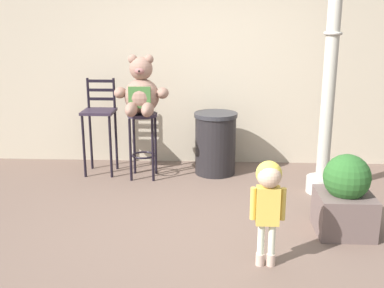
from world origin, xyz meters
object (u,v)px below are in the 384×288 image
at_px(trash_bin, 215,143).
at_px(bar_stool_with_teddy, 143,133).
at_px(child_walking, 268,191).
at_px(teddy_bear, 141,92).
at_px(planter_with_shrub, 345,197).
at_px(bar_chair_empty, 100,118).
at_px(lamppost, 329,85).

bearing_deg(trash_bin, bar_stool_with_teddy, -166.75).
height_order(child_walking, trash_bin, child_walking).
bearing_deg(child_walking, bar_stool_with_teddy, -15.51).
bearing_deg(child_walking, trash_bin, -37.33).
height_order(teddy_bear, child_walking, teddy_bear).
bearing_deg(teddy_bear, planter_with_shrub, -34.40).
distance_m(bar_chair_empty, planter_with_shrub, 3.11).
distance_m(child_walking, trash_bin, 2.33).
bearing_deg(trash_bin, lamppost, -27.50).
distance_m(teddy_bear, bar_chair_empty, 0.70).
bearing_deg(lamppost, planter_with_shrub, -91.48).
relative_size(bar_stool_with_teddy, planter_with_shrub, 1.09).
bearing_deg(planter_with_shrub, trash_bin, 125.48).
bearing_deg(bar_stool_with_teddy, lamppost, -11.34).
height_order(lamppost, bar_chair_empty, lamppost).
xyz_separation_m(teddy_bear, lamppost, (2.09, -0.39, 0.16)).
bearing_deg(child_walking, lamppost, -73.22).
height_order(teddy_bear, trash_bin, teddy_bear).
height_order(bar_stool_with_teddy, lamppost, lamppost).
distance_m(bar_stool_with_teddy, planter_with_shrub, 2.53).
bearing_deg(teddy_bear, trash_bin, 15.22).
xyz_separation_m(bar_stool_with_teddy, bar_chair_empty, (-0.57, 0.17, 0.14)).
distance_m(trash_bin, lamppost, 1.60).
distance_m(bar_stool_with_teddy, bar_chair_empty, 0.61).
bearing_deg(bar_stool_with_teddy, trash_bin, 13.25).
bearing_deg(teddy_bear, lamppost, -10.48).
relative_size(bar_chair_empty, planter_with_shrub, 1.60).
height_order(bar_stool_with_teddy, teddy_bear, teddy_bear).
bearing_deg(child_walking, planter_with_shrub, -98.35).
relative_size(child_walking, planter_with_shrub, 1.16).
bearing_deg(trash_bin, teddy_bear, -164.78).
height_order(bar_stool_with_teddy, trash_bin, bar_stool_with_teddy).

